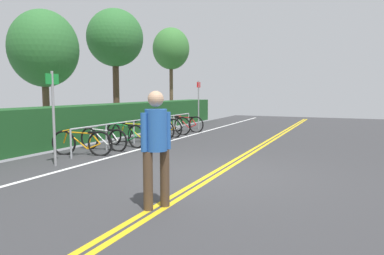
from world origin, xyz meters
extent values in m
cube|color=#353538|center=(0.00, 0.00, -0.03)|extent=(36.24, 10.23, 0.05)
cube|color=gold|center=(0.00, -0.08, 0.00)|extent=(32.62, 0.10, 0.00)
cube|color=gold|center=(0.00, 0.08, 0.00)|extent=(32.62, 0.10, 0.00)
cube|color=white|center=(0.00, 3.17, 0.00)|extent=(32.62, 0.12, 0.00)
cylinder|color=#9EA0A5|center=(0.15, 3.96, 0.38)|extent=(0.05, 0.05, 0.75)
cylinder|color=#9EA0A5|center=(1.59, 3.96, 0.38)|extent=(0.05, 0.05, 0.75)
cylinder|color=#9EA0A5|center=(3.03, 3.96, 0.38)|extent=(0.05, 0.05, 0.75)
cylinder|color=#9EA0A5|center=(4.48, 3.96, 0.38)|extent=(0.05, 0.05, 0.75)
cylinder|color=#9EA0A5|center=(5.92, 3.96, 0.38)|extent=(0.05, 0.05, 0.75)
cylinder|color=#9EA0A5|center=(7.36, 3.96, 0.38)|extent=(0.05, 0.05, 0.75)
cylinder|color=#9EA0A5|center=(3.75, 3.96, 0.75)|extent=(7.21, 0.04, 0.04)
torus|color=black|center=(0.50, 4.54, 0.32)|extent=(0.25, 0.69, 0.70)
torus|color=black|center=(0.79, 3.54, 0.32)|extent=(0.25, 0.69, 0.70)
cylinder|color=orange|center=(0.61, 4.16, 0.40)|extent=(0.20, 0.58, 0.48)
cylinder|color=orange|center=(0.63, 4.10, 0.61)|extent=(0.23, 0.69, 0.07)
cylinder|color=orange|center=(0.71, 3.83, 0.39)|extent=(0.08, 0.17, 0.43)
cylinder|color=orange|center=(0.74, 3.72, 0.25)|extent=(0.14, 0.37, 0.18)
cylinder|color=orange|center=(0.75, 3.65, 0.46)|extent=(0.10, 0.26, 0.30)
cylinder|color=orange|center=(0.52, 4.49, 0.47)|extent=(0.07, 0.14, 0.32)
cube|color=black|center=(0.72, 3.76, 0.62)|extent=(0.13, 0.21, 0.05)
cylinder|color=orange|center=(0.53, 4.44, 0.68)|extent=(0.45, 0.15, 0.03)
torus|color=black|center=(1.60, 4.59, 0.31)|extent=(0.08, 0.68, 0.67)
torus|color=black|center=(1.56, 3.53, 0.31)|extent=(0.08, 0.68, 0.67)
cylinder|color=white|center=(1.58, 4.19, 0.39)|extent=(0.06, 0.60, 0.46)
cylinder|color=white|center=(1.58, 4.13, 0.59)|extent=(0.06, 0.72, 0.07)
cylinder|color=white|center=(1.57, 3.84, 0.37)|extent=(0.04, 0.17, 0.41)
cylinder|color=white|center=(1.57, 3.72, 0.24)|extent=(0.05, 0.38, 0.17)
cylinder|color=white|center=(1.56, 3.65, 0.44)|extent=(0.05, 0.26, 0.29)
cylinder|color=white|center=(1.60, 4.54, 0.46)|extent=(0.04, 0.14, 0.31)
cube|color=black|center=(1.57, 3.77, 0.60)|extent=(0.09, 0.20, 0.05)
cylinder|color=white|center=(1.60, 4.48, 0.65)|extent=(0.46, 0.05, 0.03)
torus|color=black|center=(2.58, 4.43, 0.34)|extent=(0.24, 0.73, 0.74)
torus|color=black|center=(2.31, 3.40, 0.34)|extent=(0.24, 0.73, 0.74)
cylinder|color=#198C38|center=(2.48, 4.04, 0.43)|extent=(0.19, 0.60, 0.51)
cylinder|color=#198C38|center=(2.46, 3.98, 0.65)|extent=(0.22, 0.71, 0.07)
cylinder|color=#198C38|center=(2.39, 3.69, 0.41)|extent=(0.08, 0.18, 0.46)
cylinder|color=#198C38|center=(2.36, 3.58, 0.27)|extent=(0.13, 0.38, 0.19)
cylinder|color=#198C38|center=(2.34, 3.51, 0.49)|extent=(0.10, 0.26, 0.32)
cylinder|color=#198C38|center=(2.57, 4.38, 0.51)|extent=(0.07, 0.15, 0.34)
cube|color=black|center=(2.37, 3.63, 0.67)|extent=(0.13, 0.21, 0.05)
cylinder|color=#198C38|center=(2.56, 4.33, 0.72)|extent=(0.45, 0.14, 0.03)
torus|color=black|center=(3.16, 4.54, 0.33)|extent=(0.21, 0.71, 0.72)
torus|color=black|center=(3.39, 3.52, 0.33)|extent=(0.21, 0.71, 0.72)
cylinder|color=yellow|center=(3.25, 4.16, 0.41)|extent=(0.16, 0.59, 0.49)
cylinder|color=yellow|center=(3.26, 4.09, 0.63)|extent=(0.19, 0.70, 0.07)
cylinder|color=yellow|center=(3.32, 3.81, 0.40)|extent=(0.07, 0.17, 0.44)
cylinder|color=yellow|center=(3.35, 3.70, 0.26)|extent=(0.12, 0.38, 0.18)
cylinder|color=yellow|center=(3.36, 3.64, 0.47)|extent=(0.09, 0.26, 0.30)
cylinder|color=yellow|center=(3.18, 4.49, 0.49)|extent=(0.06, 0.14, 0.33)
cube|color=black|center=(3.34, 3.75, 0.64)|extent=(0.12, 0.21, 0.05)
cylinder|color=yellow|center=(3.19, 4.44, 0.69)|extent=(0.46, 0.13, 0.03)
torus|color=black|center=(4.26, 4.52, 0.33)|extent=(0.06, 0.72, 0.72)
torus|color=black|center=(4.26, 3.44, 0.33)|extent=(0.06, 0.72, 0.72)
cylinder|color=#1947B7|center=(4.26, 4.12, 0.42)|extent=(0.04, 0.61, 0.50)
cylinder|color=#1947B7|center=(4.26, 4.05, 0.63)|extent=(0.04, 0.73, 0.07)
cylinder|color=#1947B7|center=(4.26, 3.75, 0.40)|extent=(0.04, 0.17, 0.45)
cylinder|color=#1947B7|center=(4.26, 3.63, 0.26)|extent=(0.04, 0.39, 0.18)
cylinder|color=#1947B7|center=(4.26, 3.56, 0.48)|extent=(0.04, 0.26, 0.31)
cylinder|color=#1947B7|center=(4.26, 4.46, 0.49)|extent=(0.04, 0.14, 0.33)
cube|color=black|center=(4.26, 3.68, 0.65)|extent=(0.08, 0.20, 0.05)
cylinder|color=#1947B7|center=(4.26, 4.41, 0.70)|extent=(0.46, 0.03, 0.03)
torus|color=black|center=(5.21, 4.45, 0.34)|extent=(0.20, 0.73, 0.73)
torus|color=black|center=(5.01, 3.47, 0.34)|extent=(0.20, 0.73, 0.73)
cylinder|color=orange|center=(5.14, 4.08, 0.42)|extent=(0.15, 0.57, 0.50)
cylinder|color=orange|center=(5.12, 4.02, 0.64)|extent=(0.17, 0.68, 0.07)
cylinder|color=orange|center=(5.07, 3.75, 0.41)|extent=(0.07, 0.17, 0.45)
cylinder|color=orange|center=(5.05, 3.64, 0.26)|extent=(0.11, 0.37, 0.19)
cylinder|color=orange|center=(5.03, 3.58, 0.48)|extent=(0.09, 0.25, 0.31)
cylinder|color=orange|center=(5.20, 4.40, 0.50)|extent=(0.06, 0.14, 0.33)
cube|color=black|center=(5.05, 3.69, 0.66)|extent=(0.12, 0.21, 0.05)
cylinder|color=orange|center=(5.19, 4.35, 0.71)|extent=(0.46, 0.12, 0.03)
torus|color=black|center=(5.95, 4.58, 0.34)|extent=(0.11, 0.75, 0.74)
torus|color=black|center=(5.87, 3.54, 0.34)|extent=(0.11, 0.75, 0.74)
cylinder|color=white|center=(5.92, 4.19, 0.43)|extent=(0.08, 0.60, 0.51)
cylinder|color=white|center=(5.92, 4.12, 0.65)|extent=(0.09, 0.71, 0.07)
cylinder|color=white|center=(5.90, 3.84, 0.41)|extent=(0.05, 0.17, 0.46)
cylinder|color=white|center=(5.89, 3.72, 0.27)|extent=(0.06, 0.38, 0.19)
cylinder|color=white|center=(5.88, 3.65, 0.49)|extent=(0.05, 0.26, 0.32)
cylinder|color=white|center=(5.95, 4.53, 0.51)|extent=(0.05, 0.14, 0.34)
cube|color=black|center=(5.89, 3.77, 0.67)|extent=(0.09, 0.21, 0.05)
cylinder|color=white|center=(5.94, 4.48, 0.72)|extent=(0.46, 0.06, 0.03)
torus|color=black|center=(6.92, 4.35, 0.33)|extent=(0.10, 0.71, 0.71)
torus|color=black|center=(6.86, 3.38, 0.33)|extent=(0.10, 0.71, 0.71)
cylinder|color=red|center=(6.90, 3.99, 0.41)|extent=(0.07, 0.56, 0.48)
cylinder|color=red|center=(6.90, 3.93, 0.62)|extent=(0.08, 0.66, 0.07)
cylinder|color=red|center=(6.88, 3.66, 0.39)|extent=(0.05, 0.16, 0.43)
cylinder|color=red|center=(6.87, 3.55, 0.25)|extent=(0.06, 0.36, 0.18)
cylinder|color=red|center=(6.87, 3.49, 0.46)|extent=(0.05, 0.24, 0.30)
cylinder|color=red|center=(6.92, 4.30, 0.48)|extent=(0.04, 0.13, 0.32)
cube|color=black|center=(6.87, 3.60, 0.63)|extent=(0.09, 0.20, 0.05)
cylinder|color=red|center=(6.92, 4.26, 0.69)|extent=(0.46, 0.06, 0.03)
cylinder|color=#4C3826|center=(-2.46, 0.09, 0.43)|extent=(0.14, 0.14, 0.85)
cylinder|color=#4C3826|center=(-2.21, -0.04, 0.43)|extent=(0.14, 0.14, 0.85)
cylinder|color=#2659A5|center=(-2.33, 0.03, 1.16)|extent=(0.32, 0.32, 0.61)
sphere|color=tan|center=(-2.33, 0.03, 1.61)|extent=(0.23, 0.23, 0.23)
cylinder|color=#2659A5|center=(-2.51, 0.12, 1.14)|extent=(0.09, 0.09, 0.55)
cylinder|color=#2659A5|center=(-2.16, -0.07, 1.14)|extent=(0.09, 0.09, 0.55)
cylinder|color=gray|center=(-0.68, 3.66, 1.09)|extent=(0.06, 0.06, 2.17)
cube|color=#198C33|center=(-0.68, 3.66, 1.99)|extent=(0.36, 0.04, 0.24)
cylinder|color=gray|center=(8.08, 3.79, 1.10)|extent=(0.06, 0.06, 2.20)
cube|color=red|center=(8.08, 3.79, 2.02)|extent=(0.36, 0.04, 0.24)
cube|color=#1C4C21|center=(5.25, 6.03, 0.62)|extent=(16.21, 1.22, 1.23)
cylinder|color=brown|center=(2.73, 7.47, 1.01)|extent=(0.24, 0.24, 2.01)
ellipsoid|color=#2D6B30|center=(2.73, 7.47, 3.23)|extent=(2.41, 2.41, 2.71)
cylinder|color=#473323|center=(6.25, 6.98, 1.47)|extent=(0.28, 0.28, 2.93)
ellipsoid|color=#2D6B30|center=(6.25, 6.98, 4.05)|extent=(2.44, 2.44, 2.48)
cylinder|color=brown|center=(11.47, 6.94, 1.55)|extent=(0.20, 0.20, 3.10)
ellipsoid|color=#387533|center=(11.47, 6.94, 4.15)|extent=(2.09, 2.09, 2.35)
camera|label=1|loc=(-6.75, -2.52, 1.71)|focal=33.13mm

